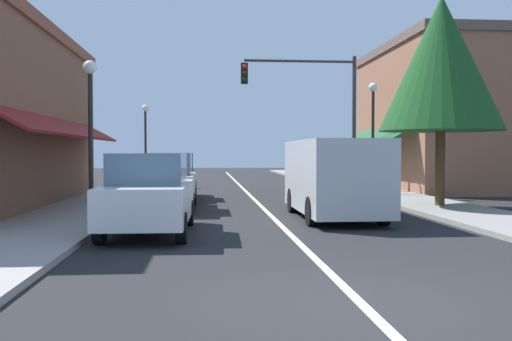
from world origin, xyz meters
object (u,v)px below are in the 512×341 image
(parked_car_nearest_left, at_px, (149,194))
(parked_car_second_left, at_px, (167,182))
(traffic_signal_mast_arm, at_px, (316,99))
(tree_right_near, at_px, (441,64))
(parked_car_third_left, at_px, (173,176))
(street_lamp_left_near, at_px, (90,111))
(street_lamp_left_far, at_px, (145,131))
(van_in_lane, at_px, (334,176))
(street_lamp_right_mid, at_px, (373,120))

(parked_car_nearest_left, relative_size, parked_car_second_left, 1.01)
(traffic_signal_mast_arm, xyz_separation_m, tree_right_near, (2.46, -7.54, 0.43))
(parked_car_nearest_left, relative_size, parked_car_third_left, 1.00)
(parked_car_second_left, bearing_deg, street_lamp_left_near, -127.25)
(parked_car_nearest_left, height_order, tree_right_near, tree_right_near)
(parked_car_third_left, xyz_separation_m, tree_right_near, (8.62, -4.80, 3.70))
(parked_car_second_left, distance_m, tree_right_near, 9.35)
(street_lamp_left_far, bearing_deg, traffic_signal_mast_arm, -33.77)
(traffic_signal_mast_arm, distance_m, tree_right_near, 7.94)
(street_lamp_left_near, bearing_deg, parked_car_third_left, 75.31)
(parked_car_second_left, relative_size, van_in_lane, 0.79)
(van_in_lane, bearing_deg, tree_right_near, 28.80)
(tree_right_near, bearing_deg, traffic_signal_mast_arm, 108.08)
(street_lamp_left_near, height_order, street_lamp_right_mid, street_lamp_right_mid)
(street_lamp_right_mid, bearing_deg, van_in_lane, -114.46)
(parked_car_second_left, distance_m, parked_car_third_left, 4.38)
(street_lamp_right_mid, distance_m, tree_right_near, 5.31)
(tree_right_near, bearing_deg, parked_car_third_left, 150.89)
(parked_car_third_left, relative_size, street_lamp_left_near, 0.98)
(traffic_signal_mast_arm, bearing_deg, van_in_lane, -98.54)
(parked_car_third_left, height_order, street_lamp_right_mid, street_lamp_right_mid)
(traffic_signal_mast_arm, relative_size, street_lamp_right_mid, 1.32)
(van_in_lane, xyz_separation_m, traffic_signal_mast_arm, (1.45, 9.67, 3.00))
(parked_car_second_left, xyz_separation_m, street_lamp_left_far, (-1.96, 12.52, 2.06))
(street_lamp_left_near, bearing_deg, street_lamp_left_far, 90.57)
(street_lamp_right_mid, bearing_deg, parked_car_nearest_left, -129.18)
(street_lamp_left_near, xyz_separation_m, street_lamp_left_far, (-0.15, 14.89, 0.06))
(street_lamp_left_near, xyz_separation_m, tree_right_near, (10.39, 1.95, 1.69))
(parked_car_second_left, xyz_separation_m, street_lamp_left_near, (-1.81, -2.37, 2.01))
(parked_car_third_left, xyz_separation_m, van_in_lane, (4.71, -6.93, 0.27))
(parked_car_second_left, bearing_deg, parked_car_third_left, 90.72)
(traffic_signal_mast_arm, distance_m, street_lamp_left_near, 12.43)
(van_in_lane, xyz_separation_m, street_lamp_right_mid, (3.27, 7.20, 1.97))
(street_lamp_left_far, bearing_deg, parked_car_nearest_left, -83.72)
(parked_car_third_left, bearing_deg, van_in_lane, -56.82)
(parked_car_third_left, distance_m, traffic_signal_mast_arm, 7.49)
(parked_car_nearest_left, xyz_separation_m, tree_right_near, (8.60, 4.70, 3.70))
(parked_car_third_left, distance_m, street_lamp_left_near, 7.26)
(street_lamp_right_mid, xyz_separation_m, street_lamp_left_far, (-9.90, 7.87, -0.17))
(traffic_signal_mast_arm, bearing_deg, street_lamp_right_mid, -53.58)
(tree_right_near, bearing_deg, street_lamp_left_near, -169.38)
(parked_car_nearest_left, bearing_deg, parked_car_third_left, 91.58)
(parked_car_nearest_left, xyz_separation_m, street_lamp_left_near, (-1.79, 2.75, 2.01))
(van_in_lane, relative_size, street_lamp_left_near, 1.23)
(traffic_signal_mast_arm, bearing_deg, tree_right_near, -71.92)
(parked_car_third_left, bearing_deg, street_lamp_left_far, 102.23)
(street_lamp_left_near, bearing_deg, parked_car_second_left, 52.57)
(parked_car_second_left, distance_m, street_lamp_right_mid, 9.47)
(parked_car_second_left, height_order, parked_car_third_left, same)
(van_in_lane, relative_size, street_lamp_left_far, 1.21)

